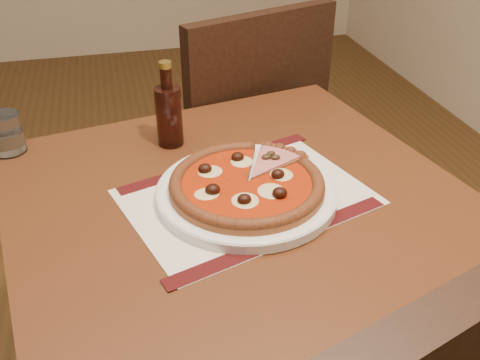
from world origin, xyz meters
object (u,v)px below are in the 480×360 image
(chair_far, at_px, (238,140))
(pizza, at_px, (247,183))
(plate, at_px, (247,192))
(table, at_px, (243,244))
(water_glass, at_px, (6,133))
(bottle, at_px, (169,113))

(chair_far, distance_m, pizza, 0.66)
(chair_far, bearing_deg, plate, 57.82)
(table, bearing_deg, chair_far, 76.97)
(table, relative_size, pizza, 3.40)
(plate, height_order, water_glass, water_glass)
(chair_far, relative_size, bottle, 5.21)
(table, height_order, pizza, pizza)
(table, bearing_deg, water_glass, 145.80)
(plate, height_order, bottle, bottle)
(pizza, height_order, bottle, bottle)
(table, relative_size, chair_far, 1.00)
(chair_far, xyz_separation_m, plate, (-0.13, -0.60, 0.23))
(chair_far, relative_size, plate, 2.91)
(plate, height_order, pizza, pizza)
(table, distance_m, bottle, 0.31)
(plate, bearing_deg, water_glass, 146.96)
(table, height_order, plate, plate)
(plate, relative_size, pizza, 1.17)
(plate, xyz_separation_m, pizza, (-0.00, -0.00, 0.02))
(table, relative_size, water_glass, 11.31)
(bottle, bearing_deg, table, -68.34)
(chair_far, bearing_deg, bottle, 37.58)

